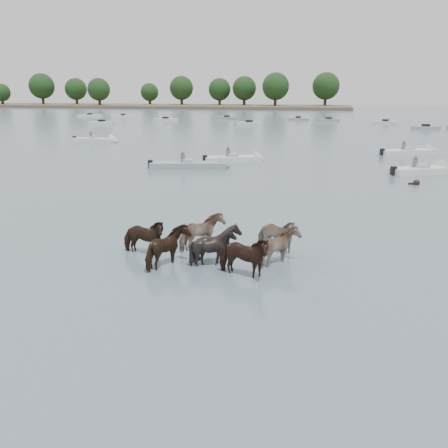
# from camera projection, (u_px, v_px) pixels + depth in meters

# --- Properties ---
(ground) EXTENTS (400.00, 400.00, 0.00)m
(ground) POSITION_uv_depth(u_px,v_px,m) (210.00, 266.00, 16.43)
(ground) COLOR #4C616D
(ground) RESTS_ON ground
(shoreline) EXTENTS (160.00, 30.00, 1.00)m
(shoreline) POSITION_uv_depth(u_px,v_px,m) (127.00, 106.00, 171.81)
(shoreline) COLOR #4C4233
(shoreline) RESTS_ON ground
(pony_herd) EXTENTS (6.73, 4.02, 1.59)m
(pony_herd) POSITION_uv_depth(u_px,v_px,m) (216.00, 245.00, 16.73)
(pony_herd) COLOR black
(pony_herd) RESTS_ON ground
(swimming_pony) EXTENTS (0.72, 0.44, 0.44)m
(swimming_pony) POSITION_uv_depth(u_px,v_px,m) (416.00, 183.00, 30.58)
(swimming_pony) COLOR black
(swimming_pony) RESTS_ON ground
(motorboat_a) EXTENTS (5.47, 3.64, 1.92)m
(motorboat_a) POSITION_uv_depth(u_px,v_px,m) (241.00, 159.00, 40.44)
(motorboat_a) COLOR silver
(motorboat_a) RESTS_ON ground
(motorboat_b) EXTENTS (6.58, 3.02, 1.92)m
(motorboat_b) POSITION_uv_depth(u_px,v_px,m) (198.00, 165.00, 37.00)
(motorboat_b) COLOR gray
(motorboat_b) RESTS_ON ground
(motorboat_c) EXTENTS (6.02, 4.09, 1.92)m
(motorboat_c) POSITION_uv_depth(u_px,v_px,m) (415.00, 152.00, 45.06)
(motorboat_c) COLOR silver
(motorboat_c) RESTS_ON ground
(motorboat_d) EXTENTS (5.17, 3.84, 1.92)m
(motorboat_d) POSITION_uv_depth(u_px,v_px,m) (428.00, 170.00, 34.73)
(motorboat_d) COLOR silver
(motorboat_d) RESTS_ON ground
(motorboat_f) EXTENTS (5.91, 1.68, 1.92)m
(motorboat_f) POSITION_uv_depth(u_px,v_px,m) (100.00, 140.00, 55.68)
(motorboat_f) COLOR silver
(motorboat_f) RESTS_ON ground
(distant_flotilla) EXTENTS (108.49, 25.91, 0.93)m
(distant_flotilla) POSITION_uv_depth(u_px,v_px,m) (308.00, 122.00, 88.36)
(distant_flotilla) COLOR silver
(distant_flotilla) RESTS_ON ground
(treeline) EXTENTS (151.11, 21.13, 12.25)m
(treeline) POSITION_uv_depth(u_px,v_px,m) (149.00, 89.00, 168.62)
(treeline) COLOR #382619
(treeline) RESTS_ON ground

